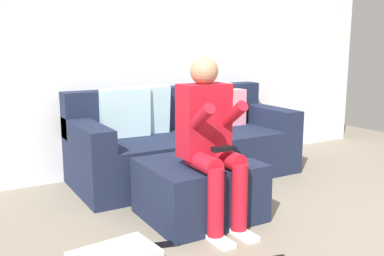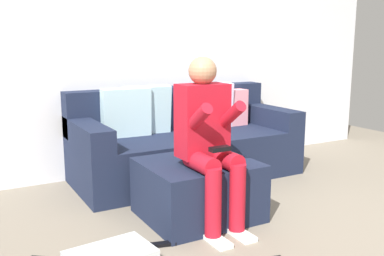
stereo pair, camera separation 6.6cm
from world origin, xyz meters
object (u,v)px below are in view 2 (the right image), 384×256
(remote_by_storage_bin, at_px, (163,244))
(ottoman, at_px, (198,189))
(couch_sectional, at_px, (184,142))
(person_seated, at_px, (209,135))

(remote_by_storage_bin, bearing_deg, ottoman, 49.70)
(ottoman, xyz_separation_m, remote_by_storage_bin, (-0.43, -0.31, -0.20))
(couch_sectional, distance_m, remote_by_storage_bin, 1.55)
(ottoman, relative_size, remote_by_storage_bin, 4.79)
(ottoman, distance_m, person_seated, 0.47)
(couch_sectional, bearing_deg, remote_by_storage_bin, -123.20)
(couch_sectional, relative_size, person_seated, 1.79)
(couch_sectional, xyz_separation_m, ottoman, (-0.40, -0.96, -0.12))
(ottoman, distance_m, remote_by_storage_bin, 0.57)
(person_seated, relative_size, remote_by_storage_bin, 7.17)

